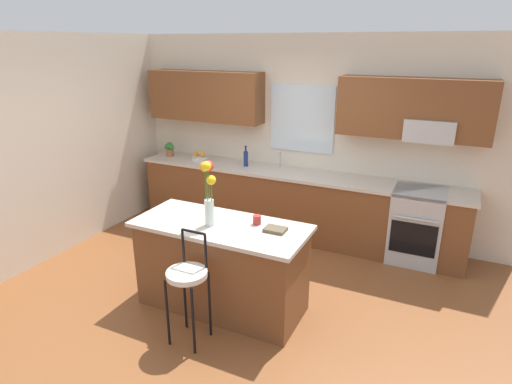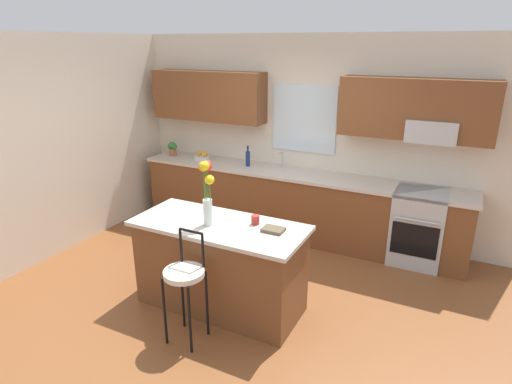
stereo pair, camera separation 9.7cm
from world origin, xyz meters
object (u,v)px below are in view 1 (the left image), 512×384
flower_vase (208,187)px  mug_ceramic (257,220)px  oven_range (416,225)px  potted_plant_small (170,148)px  kitchen_island (222,266)px  bottle_olive_oil (246,158)px  fruit_bowl_oranges (200,157)px  cookbook (275,230)px  bar_stool_near (188,279)px

flower_vase → mug_ceramic: 0.57m
oven_range → potted_plant_small: bearing=179.6°
kitchen_island → bottle_olive_oil: bottle_olive_oil is taller
bottle_olive_oil → potted_plant_small: 1.32m
fruit_bowl_oranges → oven_range: bearing=-0.5°
bottle_olive_oil → kitchen_island: bearing=-70.2°
mug_ceramic → cookbook: size_ratio=0.45×
bar_stool_near → potted_plant_small: bearing=128.5°
bar_stool_near → fruit_bowl_oranges: bearing=120.2°
kitchen_island → bar_stool_near: (-0.00, -0.59, 0.17)m
oven_range → kitchen_island: (-1.66, -1.91, 0.00)m
kitchen_island → cookbook: 0.73m
kitchen_island → mug_ceramic: size_ratio=19.08×
bottle_olive_oil → bar_stool_near: bearing=-74.6°
oven_range → bottle_olive_oil: size_ratio=3.15×
potted_plant_small → fruit_bowl_oranges: bearing=-0.1°
kitchen_island → mug_ceramic: mug_ceramic is taller
cookbook → fruit_bowl_oranges: (-2.02, 1.86, 0.03)m
oven_range → bar_stool_near: size_ratio=0.88×
cookbook → fruit_bowl_oranges: 2.74m
flower_vase → bottle_olive_oil: flower_vase is taller
mug_ceramic → oven_range: bearing=52.8°
cookbook → fruit_bowl_oranges: bearing=137.3°
bar_stool_near → cookbook: size_ratio=5.21×
cookbook → bottle_olive_oil: (-1.24, 1.86, 0.10)m
flower_vase → mug_ceramic: flower_vase is taller
fruit_bowl_oranges → bar_stool_near: bearing=-59.8°
fruit_bowl_oranges → cookbook: bearing=-42.7°
fruit_bowl_oranges → bottle_olive_oil: (0.77, 0.00, 0.07)m
kitchen_island → flower_vase: size_ratio=2.68×
cookbook → flower_vase: bearing=-167.1°
bar_stool_near → flower_vase: bearing=98.6°
potted_plant_small → kitchen_island: bearing=-43.9°
oven_range → flower_vase: size_ratio=1.43×
mug_ceramic → fruit_bowl_oranges: fruit_bowl_oranges is taller
bar_stool_near → potted_plant_small: (-2.01, 2.53, 0.41)m
kitchen_island → mug_ceramic: 0.61m
kitchen_island → potted_plant_small: potted_plant_small is taller
flower_vase → bottle_olive_oil: bearing=107.2°
flower_vase → cookbook: bearing=12.9°
flower_vase → fruit_bowl_oranges: size_ratio=2.67×
bar_stool_near → flower_vase: 0.86m
mug_ceramic → cookbook: bearing=-18.2°
oven_range → kitchen_island: same height
oven_range → bottle_olive_oil: bottle_olive_oil is taller
oven_range → fruit_bowl_oranges: 3.17m
potted_plant_small → bar_stool_near: bearing=-51.5°
bar_stool_near → bottle_olive_oil: bottle_olive_oil is taller
flower_vase → potted_plant_small: size_ratio=2.91×
fruit_bowl_oranges → bottle_olive_oil: size_ratio=0.82×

